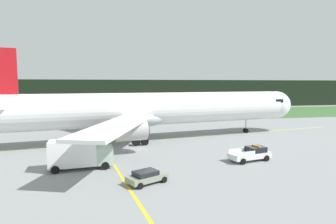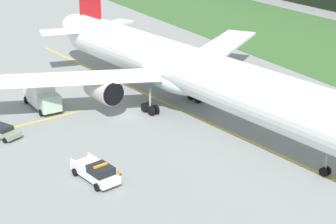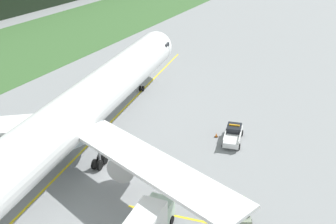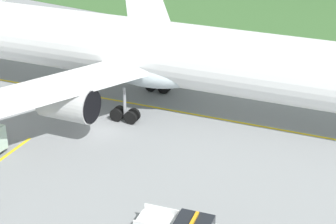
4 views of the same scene
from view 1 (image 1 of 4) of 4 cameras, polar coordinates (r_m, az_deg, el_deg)
ground at (r=42.80m, az=-6.01°, el=-7.57°), size 320.00×320.00×0.00m
grass_verge at (r=89.06m, az=-9.14°, el=-0.69°), size 320.00×34.02×0.04m
distant_tree_line at (r=116.04m, az=-9.86°, el=3.64°), size 288.00×6.39×11.67m
taxiway_centerline_main at (r=49.87m, az=-2.85°, el=-5.64°), size 81.39×13.04×0.01m
taxiway_centerline_spur at (r=25.29m, az=-6.71°, el=-17.12°), size 4.66×27.91×0.01m
airliner at (r=48.94m, az=-3.50°, el=0.49°), size 61.99×45.14×15.06m
ops_pickup_truck at (r=37.70m, az=16.67°, el=-8.20°), size 5.81×3.18×1.94m
catering_truck at (r=34.14m, az=-17.75°, el=-8.11°), size 7.29×3.17×3.57m
staff_car at (r=28.37m, az=-4.36°, el=-13.02°), size 4.45×3.44×1.30m
apron_cone at (r=39.73m, az=14.89°, el=-8.36°), size 0.46×0.46×0.58m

